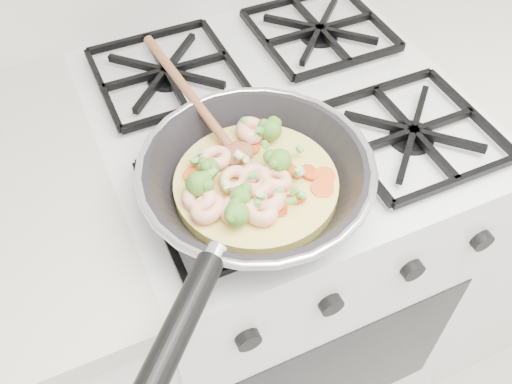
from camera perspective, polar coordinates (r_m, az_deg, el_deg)
name	(u,v)px	position (r m, az deg, el deg)	size (l,w,h in m)	color
stove	(276,256)	(1.27, 2.00, -6.52)	(0.60, 0.60, 0.92)	white
skillet	(253,180)	(0.75, -0.29, 1.18)	(0.39, 0.53, 0.10)	black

